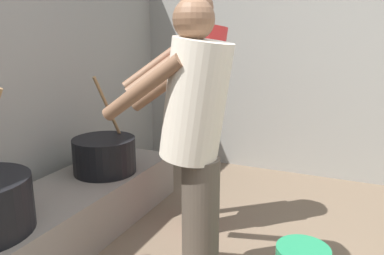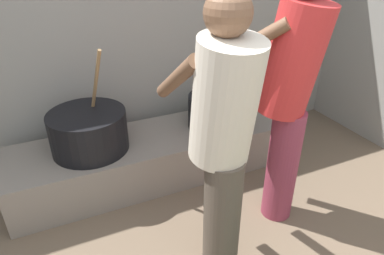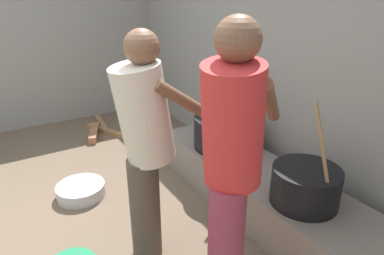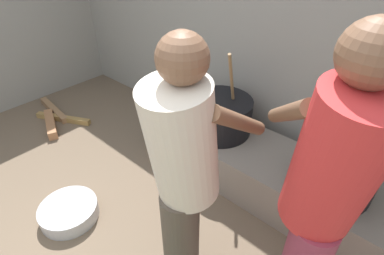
{
  "view_description": "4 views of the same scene",
  "coord_description": "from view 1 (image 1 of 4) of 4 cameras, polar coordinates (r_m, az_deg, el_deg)",
  "views": [
    {
      "loc": [
        -1.22,
        0.2,
        1.35
      ],
      "look_at": [
        0.71,
        1.06,
        0.82
      ],
      "focal_mm": 35.27,
      "sensor_mm": 36.0,
      "label": 1
    },
    {
      "loc": [
        -0.24,
        -0.27,
        1.66
      ],
      "look_at": [
        0.41,
        1.16,
        0.8
      ],
      "focal_mm": 31.55,
      "sensor_mm": 36.0,
      "label": 2
    },
    {
      "loc": [
        2.19,
        0.2,
        1.72
      ],
      "look_at": [
        0.14,
        1.46,
        0.71
      ],
      "focal_mm": 31.54,
      "sensor_mm": 36.0,
      "label": 3
    },
    {
      "loc": [
        1.16,
        0.2,
        1.82
      ],
      "look_at": [
        0.43,
        1.02,
        1.06
      ],
      "focal_mm": 27.86,
      "sensor_mm": 36.0,
      "label": 4
    }
  ],
  "objects": [
    {
      "name": "cook_in_cream_shirt",
      "position": [
        1.9,
        0.44,
        -0.87
      ],
      "size": [
        0.35,
        0.65,
        1.52
      ],
      "color": "#4C4238",
      "rests_on": "ground_plane"
    },
    {
      "name": "block_enclosure_right",
      "position": [
        3.79,
        27.07,
        7.28
      ],
      "size": [
        0.2,
        5.04,
        2.02
      ],
      "primitive_type": "cube",
      "color": "gray",
      "rests_on": "ground_plane"
    },
    {
      "name": "cook_in_red_shirt",
      "position": [
        2.47,
        0.75,
        4.04
      ],
      "size": [
        0.66,
        0.72,
        1.61
      ],
      "color": "#8C3347",
      "rests_on": "ground_plane"
    },
    {
      "name": "cooking_pot_main",
      "position": [
        2.86,
        -13.09,
        -4.06
      ],
      "size": [
        0.46,
        0.46,
        0.71
      ],
      "color": "black",
      "rests_on": "hearth_ledge"
    },
    {
      "name": "hearth_ledge",
      "position": [
        2.65,
        -20.0,
        -13.21
      ],
      "size": [
        2.2,
        0.6,
        0.35
      ],
      "primitive_type": "cube",
      "color": "slate",
      "rests_on": "ground_plane"
    }
  ]
}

